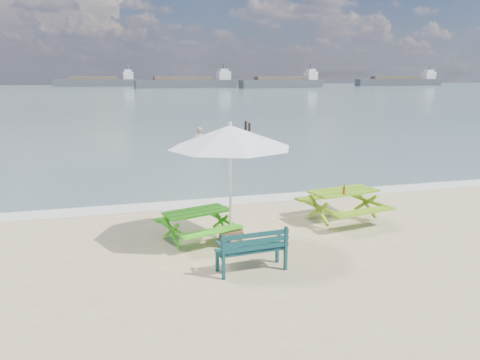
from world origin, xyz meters
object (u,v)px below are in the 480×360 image
object	(u,v)px
park_bench	(251,258)
patio_umbrella	(230,137)
beer_bottle	(344,191)
side_table	(231,236)
picnic_table_right	(343,206)
swimmer	(199,143)
picnic_table_left	(197,226)

from	to	relation	value
park_bench	patio_umbrella	distance (m)	2.59
patio_umbrella	beer_bottle	world-z (taller)	patio_umbrella
park_bench	side_table	distance (m)	1.48
picnic_table_right	swimmer	distance (m)	15.93
swimmer	patio_umbrella	bearing A→B (deg)	-98.24
patio_umbrella	beer_bottle	distance (m)	3.35
park_bench	beer_bottle	world-z (taller)	beer_bottle
picnic_table_left	park_bench	size ratio (longest dim) A/B	1.44
side_table	swimmer	bearing A→B (deg)	81.76
patio_umbrella	park_bench	bearing A→B (deg)	-88.83
swimmer	side_table	bearing A→B (deg)	-98.24
patio_umbrella	swimmer	size ratio (longest dim) A/B	1.69
picnic_table_right	patio_umbrella	size ratio (longest dim) A/B	0.71
picnic_table_right	park_bench	xyz separation A→B (m)	(-3.12, -2.31, -0.14)
picnic_table_left	park_bench	world-z (taller)	park_bench
picnic_table_left	side_table	distance (m)	0.81
side_table	beer_bottle	size ratio (longest dim) A/B	2.42
picnic_table_right	park_bench	world-z (taller)	park_bench
picnic_table_left	park_bench	distance (m)	2.04
picnic_table_left	side_table	world-z (taller)	picnic_table_left
picnic_table_right	patio_umbrella	xyz separation A→B (m)	(-3.15, -0.83, 1.99)
picnic_table_left	side_table	xyz separation A→B (m)	(0.66, -0.44, -0.15)
picnic_table_left	swimmer	bearing A→B (deg)	79.28
picnic_table_left	beer_bottle	size ratio (longest dim) A/B	7.74
picnic_table_right	patio_umbrella	world-z (taller)	patio_umbrella
picnic_table_right	side_table	xyz separation A→B (m)	(-3.15, -0.83, -0.21)
park_bench	beer_bottle	size ratio (longest dim) A/B	5.39
side_table	beer_bottle	world-z (taller)	beer_bottle
park_bench	swimmer	world-z (taller)	park_bench
picnic_table_left	patio_umbrella	xyz separation A→B (m)	(0.66, -0.44, 2.05)
picnic_table_left	beer_bottle	world-z (taller)	beer_bottle
picnic_table_right	park_bench	distance (m)	3.89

